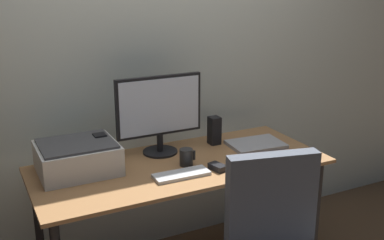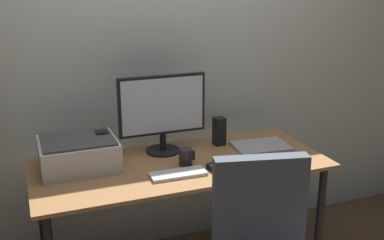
{
  "view_description": "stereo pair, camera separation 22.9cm",
  "coord_description": "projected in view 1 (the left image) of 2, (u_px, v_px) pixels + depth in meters",
  "views": [
    {
      "loc": [
        -1.01,
        -2.14,
        1.72
      ],
      "look_at": [
        0.06,
        -0.02,
        0.99
      ],
      "focal_mm": 43.7,
      "sensor_mm": 36.0,
      "label": 1
    },
    {
      "loc": [
        -0.8,
        -2.23,
        1.72
      ],
      "look_at": [
        0.06,
        -0.02,
        0.99
      ],
      "focal_mm": 43.7,
      "sensor_mm": 36.0,
      "label": 2
    }
  ],
  "objects": [
    {
      "name": "speaker_right",
      "position": [
        214.0,
        130.0,
        2.82
      ],
      "size": [
        0.06,
        0.07,
        0.17
      ],
      "primitive_type": "cube",
      "color": "black",
      "rests_on": "desk"
    },
    {
      "name": "monitor",
      "position": [
        159.0,
        110.0,
        2.62
      ],
      "size": [
        0.51,
        0.2,
        0.45
      ],
      "color": "black",
      "rests_on": "desk"
    },
    {
      "name": "mouse",
      "position": [
        218.0,
        167.0,
        2.46
      ],
      "size": [
        0.08,
        0.11,
        0.03
      ],
      "primitive_type": "cube",
      "rotation": [
        0.0,
        0.0,
        0.24
      ],
      "color": "black",
      "rests_on": "desk"
    },
    {
      "name": "desk",
      "position": [
        181.0,
        178.0,
        2.58
      ],
      "size": [
        1.6,
        0.68,
        0.74
      ],
      "color": "olive",
      "rests_on": "ground"
    },
    {
      "name": "speaker_left",
      "position": [
        100.0,
        149.0,
        2.52
      ],
      "size": [
        0.06,
        0.07,
        0.17
      ],
      "primitive_type": "cube",
      "color": "black",
      "rests_on": "desk"
    },
    {
      "name": "coffee_mug",
      "position": [
        186.0,
        157.0,
        2.51
      ],
      "size": [
        0.09,
        0.07,
        0.09
      ],
      "color": "black",
      "rests_on": "desk"
    },
    {
      "name": "printer",
      "position": [
        78.0,
        157.0,
        2.42
      ],
      "size": [
        0.4,
        0.34,
        0.16
      ],
      "color": "silver",
      "rests_on": "desk"
    },
    {
      "name": "back_wall",
      "position": [
        144.0,
        48.0,
        2.82
      ],
      "size": [
        6.4,
        0.1,
        2.6
      ],
      "primitive_type": "cube",
      "color": "beige",
      "rests_on": "ground"
    },
    {
      "name": "keyboard",
      "position": [
        181.0,
        175.0,
        2.38
      ],
      "size": [
        0.29,
        0.12,
        0.02
      ],
      "primitive_type": "cube",
      "rotation": [
        0.0,
        0.0,
        -0.02
      ],
      "color": "#B7BABC",
      "rests_on": "desk"
    },
    {
      "name": "laptop",
      "position": [
        256.0,
        144.0,
        2.8
      ],
      "size": [
        0.34,
        0.25,
        0.02
      ],
      "primitive_type": "cube",
      "rotation": [
        0.0,
        0.0,
        -0.08
      ],
      "color": "#99999E",
      "rests_on": "desk"
    }
  ]
}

